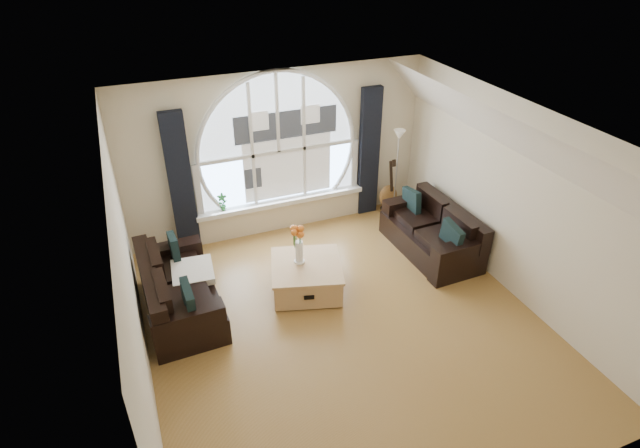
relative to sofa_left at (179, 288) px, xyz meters
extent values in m
cube|color=brown|center=(1.96, -1.06, -0.40)|extent=(5.00, 5.50, 0.01)
cube|color=silver|center=(1.96, -1.06, 2.30)|extent=(5.00, 5.50, 0.01)
cube|color=beige|center=(1.96, 1.69, 0.95)|extent=(5.00, 0.01, 2.70)
cube|color=beige|center=(1.96, -3.81, 0.95)|extent=(5.00, 0.01, 2.70)
cube|color=beige|center=(-0.54, -1.06, 0.95)|extent=(0.01, 5.50, 2.70)
cube|color=beige|center=(4.46, -1.06, 0.95)|extent=(0.01, 5.50, 2.70)
cube|color=silver|center=(4.16, -1.06, 1.95)|extent=(0.92, 5.50, 0.72)
cube|color=silver|center=(1.96, 1.66, 1.23)|extent=(2.60, 0.06, 2.15)
cube|color=white|center=(1.96, 1.59, 0.11)|extent=(2.90, 0.22, 0.08)
cube|color=white|center=(1.96, 1.63, 1.23)|extent=(2.76, 0.08, 2.15)
cube|color=silver|center=(2.11, 1.65, 1.10)|extent=(1.70, 0.02, 1.50)
cube|color=black|center=(0.36, 1.57, 0.75)|extent=(0.35, 0.12, 2.30)
cube|color=black|center=(3.56, 1.57, 0.75)|extent=(0.35, 0.12, 2.30)
cube|color=black|center=(0.00, 0.00, 0.00)|extent=(0.96, 1.82, 0.79)
cube|color=black|center=(3.93, 0.01, 0.00)|extent=(0.93, 1.77, 0.78)
cube|color=tan|center=(1.74, -0.18, -0.16)|extent=(1.22, 1.22, 0.48)
cube|color=silver|center=(0.21, 0.15, 0.10)|extent=(0.60, 0.60, 0.10)
cube|color=white|center=(1.67, -0.09, 0.43)|extent=(0.24, 0.24, 0.70)
cube|color=#B2B2B2|center=(3.97, 1.30, 0.40)|extent=(0.24, 0.24, 1.60)
cube|color=brown|center=(3.93, 1.43, 0.13)|extent=(0.36, 0.25, 1.06)
imported|color=#1E6023|center=(0.97, 1.59, 0.30)|extent=(0.17, 0.13, 0.30)
camera|label=1|loc=(-0.28, -5.78, 4.33)|focal=29.07mm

